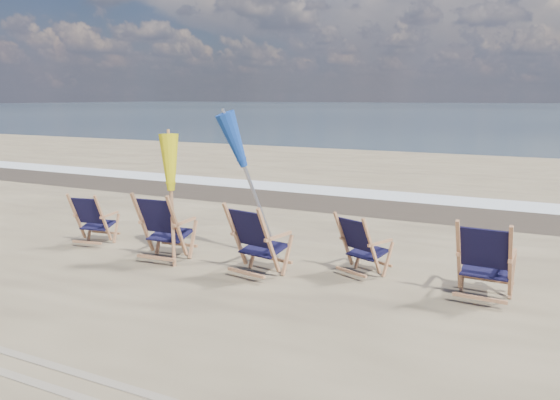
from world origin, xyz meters
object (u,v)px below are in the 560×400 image
(beach_chair_1, at_px, (177,229))
(beach_chair_2, at_px, (269,244))
(umbrella_blue, at_px, (254,141))
(beach_chair_0, at_px, (103,220))
(beach_chair_3, at_px, (371,249))
(beach_chair_4, at_px, (510,265))
(umbrella_yellow, at_px, (170,170))

(beach_chair_1, height_order, beach_chair_2, beach_chair_1)
(beach_chair_2, height_order, umbrella_blue, umbrella_blue)
(beach_chair_0, distance_m, beach_chair_2, 3.38)
(beach_chair_2, bearing_deg, beach_chair_3, -141.86)
(beach_chair_4, xyz_separation_m, umbrella_yellow, (-4.74, -0.39, 0.93))
(beach_chair_2, bearing_deg, beach_chair_1, 7.02)
(beach_chair_3, height_order, umbrella_blue, umbrella_blue)
(beach_chair_2, height_order, umbrella_yellow, umbrella_yellow)
(beach_chair_0, bearing_deg, umbrella_yellow, 161.00)
(beach_chair_3, relative_size, beach_chair_4, 0.87)
(beach_chair_1, xyz_separation_m, umbrella_blue, (0.96, 0.70, 1.33))
(beach_chair_4, distance_m, umbrella_blue, 3.96)
(beach_chair_3, bearing_deg, beach_chair_0, 27.01)
(beach_chair_0, bearing_deg, beach_chair_1, 161.72)
(beach_chair_0, xyz_separation_m, beach_chair_3, (4.62, 0.33, -0.00))
(beach_chair_0, bearing_deg, beach_chair_3, 173.75)
(beach_chair_0, xyz_separation_m, umbrella_yellow, (1.66, -0.25, 1.00))
(beach_chair_0, relative_size, beach_chair_4, 0.87)
(beach_chair_2, bearing_deg, beach_chair_0, 4.59)
(beach_chair_3, xyz_separation_m, umbrella_yellow, (-2.96, -0.58, 1.00))
(umbrella_yellow, height_order, umbrella_blue, umbrella_blue)
(beach_chair_0, distance_m, umbrella_blue, 3.08)
(beach_chair_1, height_order, umbrella_blue, umbrella_blue)
(beach_chair_2, height_order, beach_chair_3, beach_chair_2)
(beach_chair_1, relative_size, beach_chair_2, 1.02)
(beach_chair_4, bearing_deg, beach_chair_3, -3.80)
(beach_chair_3, xyz_separation_m, umbrella_blue, (-1.92, 0.13, 1.42))
(umbrella_blue, bearing_deg, beach_chair_0, -170.31)
(beach_chair_1, height_order, umbrella_yellow, umbrella_yellow)
(beach_chair_2, relative_size, umbrella_blue, 0.45)
(beach_chair_2, distance_m, beach_chair_3, 1.43)
(beach_chair_4, height_order, umbrella_blue, umbrella_blue)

